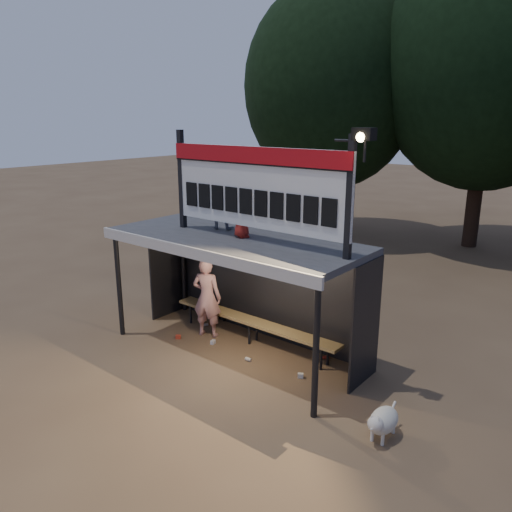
% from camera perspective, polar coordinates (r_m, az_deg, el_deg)
% --- Properties ---
extents(ground, '(80.00, 80.00, 0.00)m').
position_cam_1_polar(ground, '(10.01, -2.37, -10.82)').
color(ground, brown).
rests_on(ground, ground).
extents(player, '(0.72, 0.59, 1.70)m').
position_cam_1_polar(player, '(10.41, -5.63, -4.70)').
color(player, silver).
rests_on(player, ground).
extents(child_a, '(0.67, 0.60, 1.16)m').
position_cam_1_polar(child_a, '(9.82, -4.10, 6.47)').
color(child_a, gray).
rests_on(child_a, dugout_shelter).
extents(child_b, '(0.52, 0.47, 0.89)m').
position_cam_1_polar(child_b, '(9.10, -1.65, 4.90)').
color(child_b, '#A42119').
rests_on(child_b, dugout_shelter).
extents(dugout_shelter, '(5.10, 2.08, 2.32)m').
position_cam_1_polar(dugout_shelter, '(9.51, -1.53, -0.31)').
color(dugout_shelter, '#3D3D3F').
rests_on(dugout_shelter, ground).
extents(scoreboard_assembly, '(4.10, 0.27, 1.99)m').
position_cam_1_polar(scoreboard_assembly, '(8.67, 0.14, 8.12)').
color(scoreboard_assembly, black).
rests_on(scoreboard_assembly, dugout_shelter).
extents(bench, '(4.00, 0.35, 0.48)m').
position_cam_1_polar(bench, '(10.21, -0.34, -7.58)').
color(bench, '#997D48').
rests_on(bench, ground).
extents(tree_left, '(6.46, 6.46, 9.27)m').
position_cam_1_polar(tree_left, '(19.47, 8.67, 18.59)').
color(tree_left, black).
rests_on(tree_left, ground).
extents(tree_mid, '(7.22, 7.22, 10.36)m').
position_cam_1_polar(tree_mid, '(18.94, 25.23, 19.43)').
color(tree_mid, black).
rests_on(tree_mid, ground).
extents(dog, '(0.36, 0.81, 0.49)m').
position_cam_1_polar(dog, '(7.69, 14.27, -17.81)').
color(dog, beige).
rests_on(dog, ground).
extents(bats, '(0.47, 0.32, 0.84)m').
position_cam_1_polar(bats, '(11.24, -4.88, -5.42)').
color(bats, '#8F6642').
rests_on(bats, ground).
extents(litter, '(3.02, 1.29, 0.08)m').
position_cam_1_polar(litter, '(10.21, -2.18, -10.04)').
color(litter, '#A22B1B').
rests_on(litter, ground).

